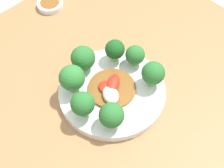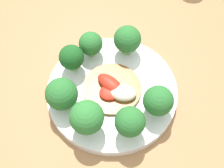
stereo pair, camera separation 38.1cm
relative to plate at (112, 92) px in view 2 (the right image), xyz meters
The scene contains 10 objects.
table 0.37m from the plate, 122.66° to the left, with size 0.93×0.79×0.73m.
plate is the anchor object (origin of this frame).
broccoli_southeast 0.11m from the plate, 35.85° to the right, with size 0.05×0.05×0.07m.
broccoli_west 0.10m from the plate, behind, with size 0.05×0.05×0.07m.
broccoli_east 0.10m from the plate, ahead, with size 0.05×0.05×0.06m.
broccoli_southwest 0.10m from the plate, 136.05° to the right, with size 0.05×0.05×0.06m.
broccoli_northeast 0.10m from the plate, 40.17° to the left, with size 0.05×0.05×0.06m.
broccoli_northwest 0.10m from the plate, 134.48° to the left, with size 0.06×0.06×0.07m.
broccoli_north 0.10m from the plate, 91.28° to the left, with size 0.06×0.06×0.06m.
stirfry_center 0.02m from the plate, 147.66° to the right, with size 0.11×0.11×0.02m.
Camera 2 is at (-0.26, 0.06, 1.26)m, focal length 50.00 mm.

